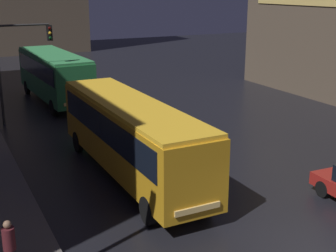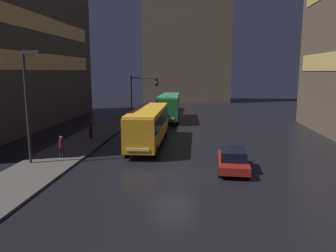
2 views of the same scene
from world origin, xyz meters
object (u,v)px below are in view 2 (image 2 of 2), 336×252
object	(u,v)px
pedestrian_near	(61,145)
traffic_light_main	(141,92)
bus_far	(169,105)
car_taxi	(233,159)
bus_near	(149,123)
street_lamp_sidewalk	(29,90)
pedestrian_mid	(91,127)

from	to	relation	value
pedestrian_near	traffic_light_main	bearing A→B (deg)	-125.35
traffic_light_main	bus_far	bearing A→B (deg)	55.48
car_taxi	pedestrian_near	world-z (taller)	pedestrian_near
bus_far	pedestrian_near	size ratio (longest dim) A/B	6.11
pedestrian_near	bus_near	bearing A→B (deg)	-161.43
bus_far	pedestrian_near	xyz separation A→B (m)	(-6.08, -20.22, -0.99)
bus_near	car_taxi	world-z (taller)	bus_near
bus_near	pedestrian_near	bearing A→B (deg)	42.34
street_lamp_sidewalk	traffic_light_main	bearing A→B (deg)	75.59
car_taxi	street_lamp_sidewalk	world-z (taller)	street_lamp_sidewalk
car_taxi	street_lamp_sidewalk	size ratio (longest dim) A/B	0.60
bus_near	pedestrian_mid	distance (m)	6.23
traffic_light_main	street_lamp_sidewalk	world-z (taller)	street_lamp_sidewalk
street_lamp_sidewalk	car_taxi	bearing A→B (deg)	0.33
bus_near	bus_far	distance (m)	14.94
street_lamp_sidewalk	bus_far	bearing A→B (deg)	71.10
bus_near	street_lamp_sidewalk	size ratio (longest dim) A/B	1.44
bus_near	car_taxi	size ratio (longest dim) A/B	2.42
pedestrian_near	pedestrian_mid	distance (m)	7.17
bus_near	street_lamp_sidewalk	xyz separation A→B (m)	(-7.07, -6.82, 3.23)
bus_near	traffic_light_main	distance (m)	11.12
bus_far	street_lamp_sidewalk	world-z (taller)	street_lamp_sidewalk
car_taxi	bus_far	bearing A→B (deg)	-71.58
pedestrian_mid	street_lamp_sidewalk	distance (m)	9.66
bus_near	street_lamp_sidewalk	world-z (taller)	street_lamp_sidewalk
pedestrian_near	street_lamp_sidewalk	bearing A→B (deg)	23.85
bus_near	bus_far	world-z (taller)	bus_far
pedestrian_near	pedestrian_mid	world-z (taller)	pedestrian_mid
bus_far	pedestrian_near	distance (m)	21.14
bus_near	pedestrian_mid	world-z (taller)	bus_near
bus_far	pedestrian_mid	bearing A→B (deg)	61.72
bus_near	street_lamp_sidewalk	bearing A→B (deg)	43.44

